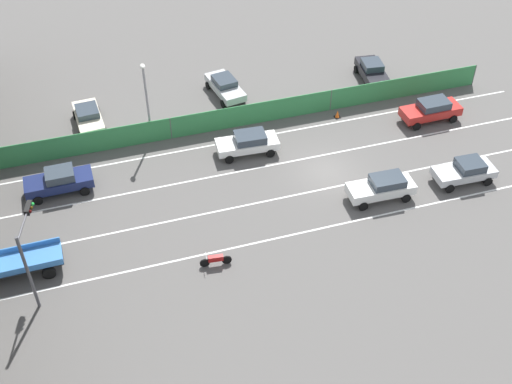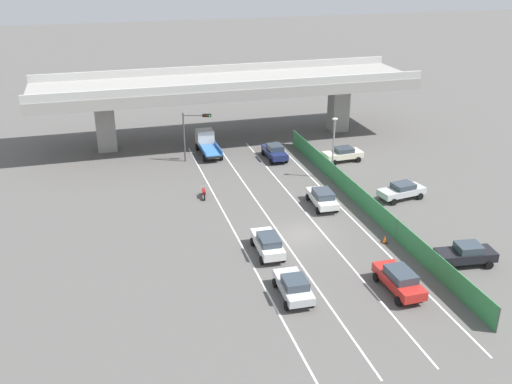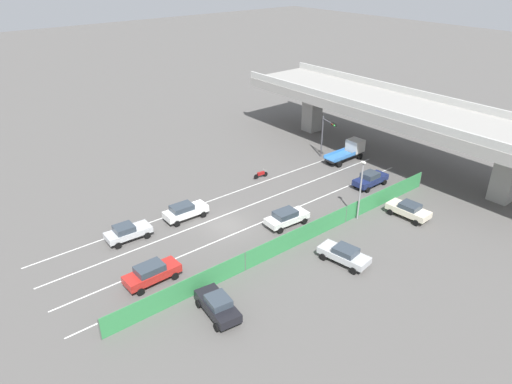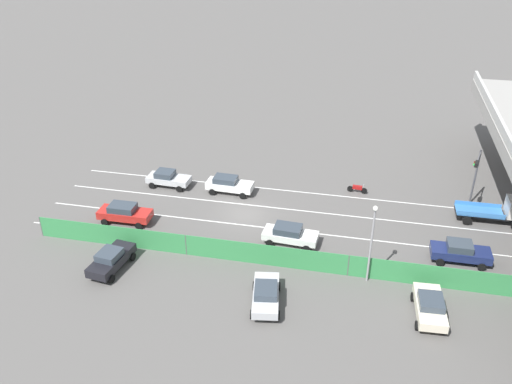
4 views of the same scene
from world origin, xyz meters
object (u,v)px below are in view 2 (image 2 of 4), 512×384
object	(u,v)px
car_sedan_navy	(275,151)
motorcycle	(204,193)
car_sedan_silver	(294,286)
parked_sedan_dark	(466,254)
parked_sedan_cream	(343,154)
traffic_light	(193,127)
street_lamp	(334,141)
traffic_cone	(385,240)
car_sedan_white	(322,197)
car_hatchback_white	(268,243)
car_sedan_red	(399,279)
parked_wagon_silver	(402,190)
flatbed_truck_blue	(207,142)

from	to	relation	value
car_sedan_navy	motorcycle	size ratio (longest dim) A/B	2.34
car_sedan_silver	parked_sedan_dark	xyz separation A→B (m)	(13.88, 0.63, 0.05)
parked_sedan_cream	traffic_light	world-z (taller)	traffic_light
motorcycle	street_lamp	bearing A→B (deg)	5.86
parked_sedan_cream	traffic_cone	size ratio (longest dim) A/B	7.30
car_sedan_silver	car_sedan_white	xyz separation A→B (m)	(7.46, 13.42, 0.03)
traffic_cone	car_hatchback_white	bearing A→B (deg)	175.14
car_sedan_red	traffic_cone	world-z (taller)	car_sedan_red
parked_wagon_silver	traffic_cone	bearing A→B (deg)	-126.75
flatbed_truck_blue	motorcycle	world-z (taller)	flatbed_truck_blue
car_sedan_silver	flatbed_truck_blue	bearing A→B (deg)	89.54
car_sedan_navy	flatbed_truck_blue	bearing A→B (deg)	147.39
parked_sedan_cream	street_lamp	world-z (taller)	street_lamp
traffic_cone	traffic_light	bearing A→B (deg)	116.15
car_sedan_red	car_sedan_white	xyz separation A→B (m)	(0.21, 14.72, -0.04)
car_sedan_navy	parked_sedan_cream	xyz separation A→B (m)	(7.08, -2.73, -0.04)
parked_wagon_silver	street_lamp	size ratio (longest dim) A/B	0.74
car_sedan_red	traffic_cone	xyz separation A→B (m)	(2.44, 6.75, -0.67)
motorcycle	traffic_light	bearing A→B (deg)	84.80
flatbed_truck_blue	motorcycle	bearing A→B (deg)	-102.61
car_sedan_silver	car_sedan_white	world-z (taller)	car_sedan_white
traffic_light	street_lamp	distance (m)	15.50
motorcycle	traffic_cone	distance (m)	17.92
traffic_light	traffic_cone	xyz separation A→B (m)	(11.38, -23.18, -3.62)
flatbed_truck_blue	parked_wagon_silver	size ratio (longest dim) A/B	1.25
car_hatchback_white	parked_sedan_dark	xyz separation A→B (m)	(13.82, -5.63, -0.01)
street_lamp	car_sedan_white	bearing A→B (deg)	-119.52
street_lamp	car_sedan_navy	bearing A→B (deg)	119.87
parked_sedan_cream	car_sedan_red	bearing A→B (deg)	-105.25
street_lamp	car_hatchback_white	bearing A→B (deg)	-129.08
car_sedan_red	parked_wagon_silver	size ratio (longest dim) A/B	0.99
car_sedan_silver	car_sedan_red	xyz separation A→B (m)	(7.25, -1.31, 0.08)
parked_sedan_dark	car_sedan_red	bearing A→B (deg)	-163.68
street_lamp	parked_sedan_dark	bearing A→B (deg)	-81.84
car_sedan_silver	street_lamp	xyz separation A→B (m)	(11.12, 19.87, 3.07)
parked_sedan_cream	flatbed_truck_blue	bearing A→B (deg)	152.95
motorcycle	street_lamp	distance (m)	14.23
flatbed_truck_blue	traffic_light	size ratio (longest dim) A/B	1.07
parked_sedan_dark	motorcycle	bearing A→B (deg)	132.75
parked_wagon_silver	car_sedan_red	bearing A→B (deg)	-119.49
car_sedan_navy	parked_wagon_silver	bearing A→B (deg)	-59.24
car_sedan_navy	traffic_cone	bearing A→B (deg)	-83.11
parked_sedan_cream	car_sedan_navy	bearing A→B (deg)	158.91
parked_sedan_cream	street_lamp	xyz separation A→B (m)	(-3.07, -4.25, 3.05)
car_sedan_white	street_lamp	size ratio (longest dim) A/B	0.72
car_sedan_red	flatbed_truck_blue	xyz separation A→B (m)	(-7.00, 32.55, 0.30)
motorcycle	parked_wagon_silver	bearing A→B (deg)	-16.89
motorcycle	traffic_cone	xyz separation A→B (m)	(12.30, -13.02, -0.18)
car_sedan_red	car_sedan_navy	distance (m)	28.16
car_sedan_silver	motorcycle	distance (m)	18.65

